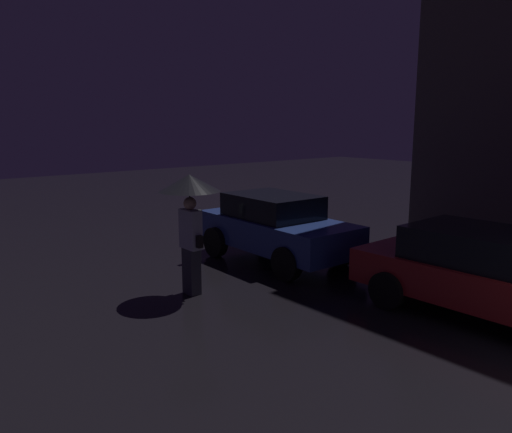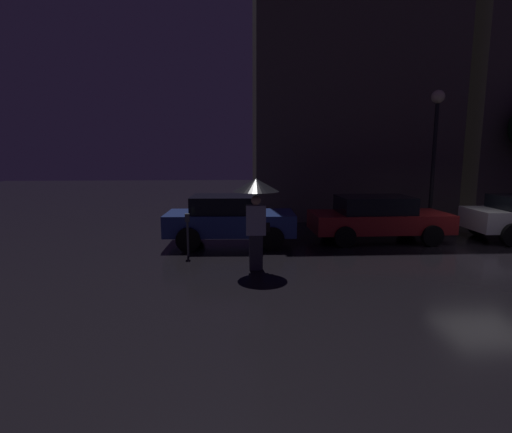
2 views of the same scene
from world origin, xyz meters
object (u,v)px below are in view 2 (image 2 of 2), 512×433
Objects in this scene: parked_car_blue at (229,219)px; pedestrian_with_umbrella at (256,198)px; street_lamp_near at (436,129)px; parking_meter at (188,230)px; parked_car_red at (377,217)px.

pedestrian_with_umbrella is at bearing -74.04° from parked_car_blue.
parking_meter is at bearing -157.29° from street_lamp_near.
parked_car_blue is 3.36× the size of parking_meter.
parked_car_blue is at bearing -177.38° from parked_car_red.
pedestrian_with_umbrella is 0.44× the size of street_lamp_near.
parked_car_blue is 1.79× the size of pedestrian_with_umbrella.
parked_car_blue is 2.97m from pedestrian_with_umbrella.
parked_car_blue is at bearing -75.42° from pedestrian_with_umbrella.
pedestrian_with_umbrella reaches higher than parked_car_blue.
pedestrian_with_umbrella is 2.50m from parking_meter.
street_lamp_near is at bearing 35.17° from parked_car_red.
parked_car_red is 4.48m from street_lamp_near.
pedestrian_with_umbrella is 8.71m from street_lamp_near.
street_lamp_near is at bearing 22.71° from parking_meter.
street_lamp_near is at bearing -143.18° from pedestrian_with_umbrella.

